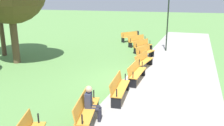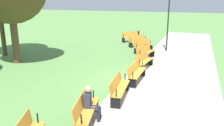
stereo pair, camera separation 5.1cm
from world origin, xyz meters
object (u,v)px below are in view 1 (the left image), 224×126
Objects in this scene: bench_0 at (130,36)px; bench_7 at (86,109)px; bench_5 at (136,72)px; bench_1 at (137,40)px; trash_bin at (137,35)px; bench_2 at (142,46)px; bench_4 at (143,60)px; bench_6 at (119,87)px; bench_3 at (145,52)px; lamp_post at (168,10)px; person_seated at (91,102)px.

bench_0 and bench_7 have the same top height.
bench_0 is 0.96× the size of bench_5.
bench_0 and bench_1 have the same top height.
bench_5 is 0.97× the size of bench_7.
bench_0 is at bearing -8.82° from trash_bin.
bench_7 is at bearing 45.14° from bench_0.
bench_7 is (12.87, 1.56, 0.00)m from bench_1.
bench_5 is at bearing 31.22° from bench_2.
bench_2 is 4.41m from bench_4.
bench_6 is (10.70, 1.95, 0.00)m from bench_1.
bench_6 is 2.51× the size of trash_bin.
bench_2 is (3.90, 2.04, 0.00)m from bench_0.
trash_bin is at bearing -148.03° from bench_3.
lamp_post reaches higher than bench_5.
bench_0 is at bearing -162.74° from bench_5.
bench_7 is at bearing -4.75° from lamp_post.
bench_2 is 1.02× the size of bench_5.
bench_2 is at bearing -169.64° from bench_5.
bench_0 is 5.35m from lamp_post.
bench_2 is 1.00× the size of bench_6.
bench_7 is at bearing 8.58° from trash_bin.
bench_6 is 10.01m from lamp_post.
lamp_post is (-7.46, 0.45, 2.55)m from bench_5.
lamp_post is (-3.08, 0.98, 2.55)m from bench_3.
trash_bin is at bearing -156.66° from bench_4.
bench_7 is 0.45× the size of lamp_post.
person_seated reaches higher than trash_bin.
bench_1 is 0.97× the size of bench_3.
lamp_post is at bearing 176.53° from bench_5.
trash_bin is (-14.12, -2.86, -0.08)m from bench_6.
trash_bin is (-1.53, 0.24, -0.08)m from bench_0.
bench_4 is at bearing -176.55° from bench_5.
bench_5 is (4.38, 0.53, 0.00)m from bench_3.
person_seated is at bearing 141.31° from bench_7.
lamp_post reaches higher than bench_3.
trash_bin is (-9.71, -2.86, -0.08)m from bench_4.
bench_2 is at bearing 18.37° from trash_bin.
person_seated reaches higher than bench_3.
bench_0 is 15.00m from bench_7.
bench_6 is at bearing 38.18° from bench_1.
lamp_post is at bearing 86.33° from bench_0.
bench_0 is 0.93× the size of bench_7.
trash_bin is at bearing 174.67° from bench_7.
bench_6 is (4.41, -0.00, 0.00)m from bench_4.
bench_1 reaches higher than trash_bin.
bench_4 and bench_5 have the same top height.
bench_6 is at bearing 17.36° from bench_3.
bench_6 is 1.99m from person_seated.
bench_0 is 2.20m from bench_1.
bench_0 is at bearing -121.07° from bench_1.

